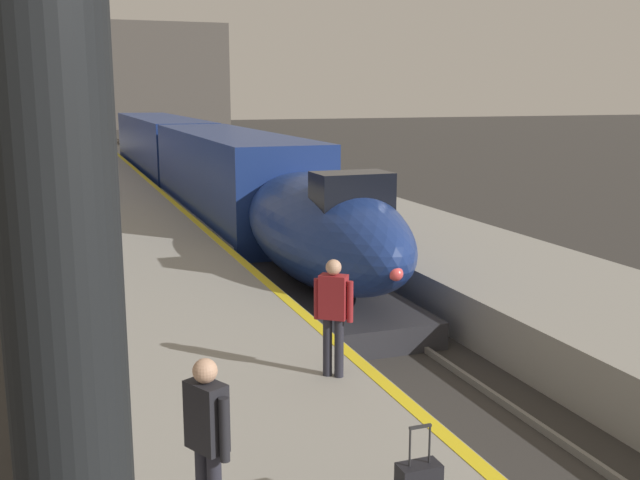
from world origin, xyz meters
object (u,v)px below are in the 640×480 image
object	(u,v)px
regional_train_adjacent	(6,144)
passenger_mid_platform	(333,309)
highspeed_train_main	(199,166)
passenger_near_edge	(207,434)

from	to	relation	value
regional_train_adjacent	passenger_mid_platform	world-z (taller)	regional_train_adjacent
highspeed_train_main	regional_train_adjacent	distance (m)	15.73
regional_train_adjacent	passenger_near_edge	distance (m)	38.76
regional_train_adjacent	passenger_mid_platform	distance (m)	35.85
highspeed_train_main	passenger_near_edge	xyz separation A→B (m)	(-4.77, -25.13, 0.12)
highspeed_train_main	regional_train_adjacent	bearing A→B (deg)	121.00
highspeed_train_main	passenger_mid_platform	distance (m)	22.02
highspeed_train_main	passenger_mid_platform	world-z (taller)	highspeed_train_main
passenger_near_edge	passenger_mid_platform	xyz separation A→B (m)	(2.43, 3.23, 0.00)
regional_train_adjacent	passenger_near_edge	size ratio (longest dim) A/B	21.66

